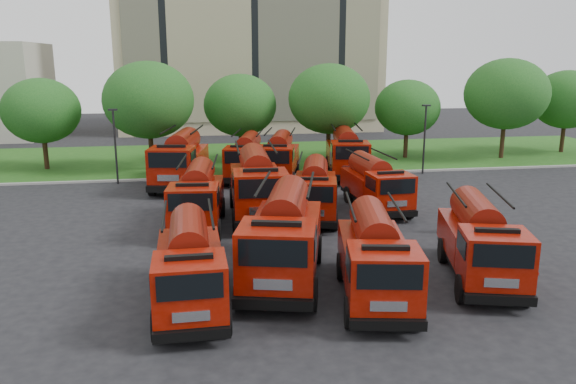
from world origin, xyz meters
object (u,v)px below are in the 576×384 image
fire_truck_1 (284,236)px  fire_truck_7 (375,184)px  fire_truck_3 (480,241)px  firefighter_3 (482,273)px  fire_truck_8 (180,159)px  firefighter_4 (263,270)px  fire_truck_2 (375,256)px  fire_truck_6 (315,190)px  firefighter_0 (394,303)px  firefighter_2 (528,294)px  firefighter_1 (259,310)px  fire_truck_11 (347,153)px  fire_truck_9 (247,157)px  fire_truck_5 (257,184)px  fire_truck_4 (198,196)px  fire_truck_0 (190,265)px  firefighter_5 (454,233)px  fire_truck_10 (279,157)px

fire_truck_1 → fire_truck_7: fire_truck_1 is taller
fire_truck_3 → firefighter_3: size_ratio=4.30×
fire_truck_8 → firefighter_4: size_ratio=4.67×
fire_truck_2 → fire_truck_6: fire_truck_2 is taller
firefighter_0 → firefighter_2: size_ratio=0.81×
fire_truck_8 → fire_truck_1: bearing=-66.2°
fire_truck_1 → fire_truck_8: size_ratio=0.98×
firefighter_0 → firefighter_1: size_ratio=0.86×
fire_truck_11 → fire_truck_7: bearing=-85.4°
fire_truck_7 → fire_truck_9: fire_truck_9 is taller
fire_truck_2 → fire_truck_5: fire_truck_5 is taller
fire_truck_4 → fire_truck_7: 10.11m
fire_truck_0 → fire_truck_3: size_ratio=0.93×
fire_truck_0 → firefighter_2: size_ratio=3.42×
firefighter_0 → firefighter_5: size_ratio=1.00×
firefighter_4 → fire_truck_2: bearing=-156.8°
fire_truck_3 → firefighter_1: size_ratio=3.90×
fire_truck_6 → fire_truck_10: bearing=106.0°
fire_truck_1 → firefighter_2: size_ratio=4.16×
fire_truck_10 → fire_truck_9: bearing=-179.5°
fire_truck_1 → firefighter_2: 9.23m
fire_truck_8 → firefighter_0: (7.80, -20.24, -1.79)m
fire_truck_5 → firefighter_1: 11.93m
fire_truck_0 → fire_truck_2: 6.51m
firefighter_1 → firefighter_5: 12.65m
firefighter_2 → firefighter_3: size_ratio=1.17×
fire_truck_4 → fire_truck_5: size_ratio=0.89×
fire_truck_8 → fire_truck_2: bearing=-59.9°
fire_truck_3 → fire_truck_2: bearing=-151.4°
fire_truck_1 → fire_truck_6: size_ratio=1.15×
fire_truck_2 → fire_truck_8: size_ratio=0.86×
fire_truck_2 → fire_truck_3: size_ratio=0.99×
fire_truck_1 → fire_truck_9: (0.23, 18.89, -0.18)m
fire_truck_1 → fire_truck_10: (2.46, 18.35, -0.13)m
fire_truck_4 → fire_truck_7: fire_truck_4 is taller
firefighter_2 → firefighter_4: bearing=75.2°
fire_truck_4 → firefighter_3: (11.18, -8.34, -1.56)m
firefighter_2 → firefighter_5: 7.35m
firefighter_4 → firefighter_5: size_ratio=1.13×
fire_truck_2 → firefighter_1: fire_truck_2 is taller
fire_truck_5 → fire_truck_6: size_ratio=1.14×
fire_truck_5 → fire_truck_11: (7.55, 9.66, -0.08)m
fire_truck_7 → fire_truck_2: bearing=-110.8°
fire_truck_8 → fire_truck_11: bearing=16.3°
fire_truck_4 → firefighter_1: 10.64m
fire_truck_2 → fire_truck_3: 4.66m
fire_truck_1 → firefighter_4: (-0.72, 0.98, -1.73)m
fire_truck_7 → firefighter_3: 10.35m
fire_truck_4 → fire_truck_8: size_ratio=0.86×
fire_truck_1 → fire_truck_6: bearing=84.7°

